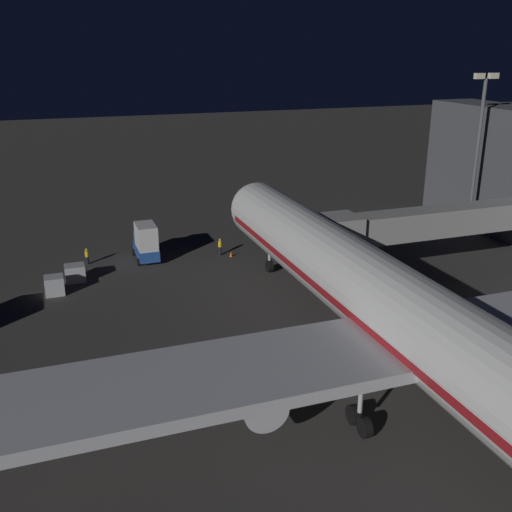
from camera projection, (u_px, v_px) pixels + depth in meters
ground_plane at (359, 357)px, 42.20m from camera, size 320.00×320.00×0.00m
airliner_at_gate at (437, 340)px, 33.11m from camera, size 51.67×65.30×19.89m
jet_bridge at (431, 223)px, 54.83m from camera, size 25.56×3.40×6.97m
apron_floodlight_mast at (478, 145)px, 65.13m from camera, size 2.90×0.50×18.14m
cargo_truck_aft at (146, 242)px, 60.71m from camera, size 2.36×4.70×3.89m
baggage_container_near_belt at (75, 273)px, 55.46m from camera, size 1.82×1.57×1.60m
baggage_container_spare at (54, 285)px, 52.55m from camera, size 1.64×1.56×1.67m
ground_crew_near_nose_gear at (220, 246)px, 62.30m from camera, size 0.40×0.40×1.84m
ground_crew_by_belt_loader at (87, 255)px, 59.76m from camera, size 0.40×0.40×1.68m
traffic_cone_nose_port at (270, 249)px, 63.51m from camera, size 0.36×0.36×0.55m
traffic_cone_nose_starboard at (231, 254)px, 62.11m from camera, size 0.36×0.36×0.55m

